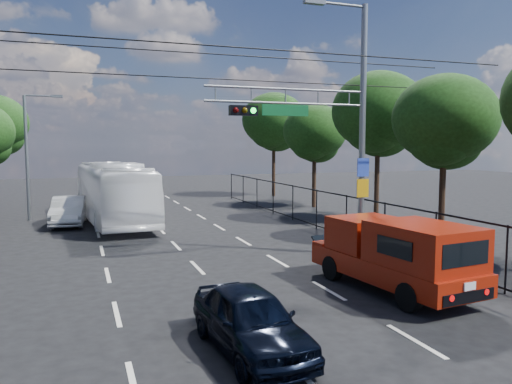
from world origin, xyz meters
name	(u,v)px	position (x,y,z in m)	size (l,w,h in m)	color
ground	(289,361)	(0.00, 0.00, 0.00)	(120.00, 120.00, 0.00)	black
lane_markings	(168,237)	(0.00, 14.00, 0.01)	(6.12, 38.00, 0.01)	beige
signal_mast	(334,118)	(5.28, 7.99, 5.24)	(6.43, 0.39, 9.50)	slate
streetlight_left	(30,151)	(-6.33, 22.00, 3.94)	(2.09, 0.22, 7.08)	slate
utility_wires	(190,60)	(0.00, 8.83, 7.23)	(22.00, 5.04, 0.74)	black
fence_right	(334,213)	(7.60, 12.17, 1.03)	(0.06, 34.03, 2.00)	black
tree_right_b	(444,126)	(11.22, 9.02, 5.06)	(4.50, 4.50, 7.31)	black
tree_right_c	(378,118)	(11.82, 15.02, 5.73)	(5.10, 5.10, 8.29)	black
tree_right_d	(315,136)	(11.42, 22.02, 4.85)	(4.32, 4.32, 7.02)	black
tree_right_e	(274,125)	(11.62, 30.02, 5.94)	(5.28, 5.28, 8.58)	black
red_pickup	(395,253)	(4.80, 3.34, 1.13)	(2.69, 5.89, 2.12)	black
navy_hatchback	(251,320)	(-0.56, 0.69, 0.66)	(1.56, 3.89, 1.32)	black
white_bus	(114,192)	(-2.00, 19.75, 1.65)	(2.77, 11.83, 3.29)	white
white_van	(69,211)	(-4.35, 19.49, 0.76)	(1.60, 4.59, 1.51)	silver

